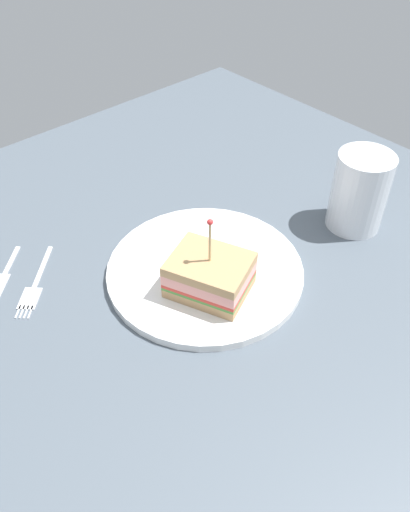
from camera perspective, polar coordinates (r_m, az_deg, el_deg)
name	(u,v)px	position (r cm, az deg, el deg)	size (l,w,h in cm)	color
ground_plane	(205,279)	(67.07, 0.00, -2.58)	(93.78, 93.78, 2.00)	#4C5660
plate	(205,271)	(65.99, 0.00, -1.63)	(25.07, 25.07, 1.09)	white
sandwich_half_center	(210,275)	(61.22, 0.52, -2.10)	(10.36, 11.36, 10.78)	tan
drink_glass	(359,194)	(74.09, 16.66, 6.55)	(7.65, 7.65, 11.12)	silver
fork	(34,288)	(67.75, -18.44, -3.41)	(9.80, 9.87, 0.35)	silver
knife	(0,282)	(69.98, -21.70, -2.71)	(9.46, 9.36, 0.35)	silver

